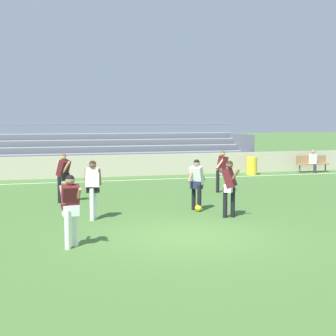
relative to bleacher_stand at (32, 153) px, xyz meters
name	(u,v)px	position (x,y,z in m)	size (l,w,h in m)	color
ground_plane	(189,236)	(3.73, -15.38, -1.10)	(160.00, 160.00, 0.00)	#477033
field_line_sideline	(115,181)	(3.73, -4.08, -1.09)	(44.00, 0.12, 0.01)	white
sideline_wall	(109,166)	(3.73, -2.46, -0.55)	(48.00, 0.16, 1.09)	beige
bleacher_stand	(32,153)	(0.00, 0.00, 0.00)	(23.85, 3.77, 2.59)	#9EA3AD
bench_near_bin	(312,162)	(14.58, -3.35, -0.55)	(1.80, 0.40, 0.90)	#99754C
trash_bin	(252,166)	(10.96, -3.54, -0.64)	(0.56, 0.56, 0.92)	yellow
spectator_seated	(313,160)	(14.58, -3.47, -0.39)	(0.36, 0.42, 1.21)	#2D2D38
player_white_challenging	(197,180)	(4.99, -12.26, -0.13)	(0.71, 0.52, 1.63)	black
player_dark_pressing_high	(229,184)	(5.57, -13.54, -0.09)	(0.55, 0.65, 1.69)	black
player_dark_on_ball	(71,205)	(0.81, -15.77, -0.11)	(0.46, 0.63, 1.66)	white
player_dark_wide_right	(64,173)	(1.05, -9.60, -0.08)	(0.54, 0.73, 1.71)	black
player_white_deep_cover	(93,184)	(1.67, -12.79, -0.07)	(0.53, 0.48, 1.72)	white
player_dark_dropping_back	(222,168)	(7.18, -8.92, -0.11)	(0.68, 0.46, 1.66)	black
soccer_ball	(198,208)	(5.00, -12.40, -0.99)	(0.22, 0.22, 0.22)	yellow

